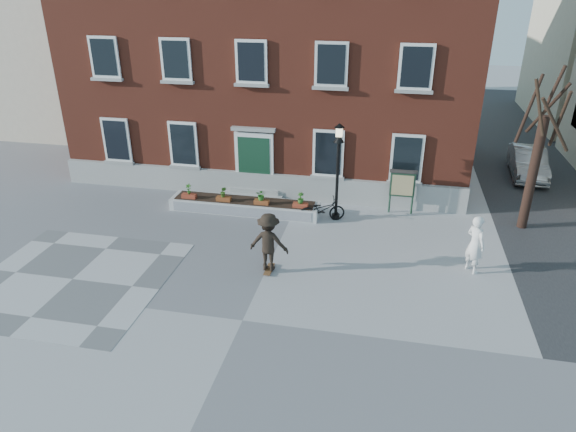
% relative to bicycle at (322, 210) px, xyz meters
% --- Properties ---
extents(ground, '(100.00, 100.00, 0.00)m').
position_rel_bicycle_xyz_m(ground, '(-1.26, -6.99, -0.48)').
color(ground, '#9A9A9D').
rests_on(ground, ground).
extents(checker_patch, '(6.00, 6.00, 0.01)m').
position_rel_bicycle_xyz_m(checker_patch, '(-7.26, -5.99, -0.48)').
color(checker_patch, '#5E5E61').
rests_on(checker_patch, ground).
extents(distant_building, '(10.00, 12.00, 13.00)m').
position_rel_bicycle_xyz_m(distant_building, '(-19.26, 13.01, 6.02)').
color(distant_building, beige).
rests_on(distant_building, ground).
extents(bicycle, '(1.94, 1.20, 0.96)m').
position_rel_bicycle_xyz_m(bicycle, '(0.00, 0.00, 0.00)').
color(bicycle, black).
rests_on(bicycle, ground).
extents(parked_car, '(1.76, 4.30, 1.39)m').
position_rel_bicycle_xyz_m(parked_car, '(9.08, 7.05, 0.21)').
color(parked_car, '#A8AAAD').
rests_on(parked_car, ground).
extents(bystander, '(0.82, 0.87, 1.99)m').
position_rel_bicycle_xyz_m(bystander, '(5.41, -2.83, 0.51)').
color(bystander, white).
rests_on(bystander, ground).
extents(brick_building, '(18.40, 10.85, 12.60)m').
position_rel_bicycle_xyz_m(brick_building, '(-3.26, 6.98, 5.82)').
color(brick_building, brown).
rests_on(brick_building, ground).
extents(planter_assembly, '(6.20, 1.12, 1.15)m').
position_rel_bicycle_xyz_m(planter_assembly, '(-3.25, 0.18, -0.18)').
color(planter_assembly, silver).
rests_on(planter_assembly, ground).
extents(bare_tree, '(1.83, 1.83, 6.16)m').
position_rel_bicycle_xyz_m(bare_tree, '(7.74, 1.01, 2.31)').
color(bare_tree, black).
rests_on(bare_tree, ground).
extents(lamp_post, '(0.40, 0.40, 3.93)m').
position_rel_bicycle_xyz_m(lamp_post, '(0.52, 0.29, 2.06)').
color(lamp_post, black).
rests_on(lamp_post, ground).
extents(notice_board, '(1.10, 0.16, 1.87)m').
position_rel_bicycle_xyz_m(notice_board, '(3.06, 1.36, 0.78)').
color(notice_board, '#1A3525').
rests_on(notice_board, ground).
extents(skateboarder, '(1.32, 0.80, 2.07)m').
position_rel_bicycle_xyz_m(skateboarder, '(-1.16, -4.19, 0.59)').
color(skateboarder, brown).
rests_on(skateboarder, ground).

